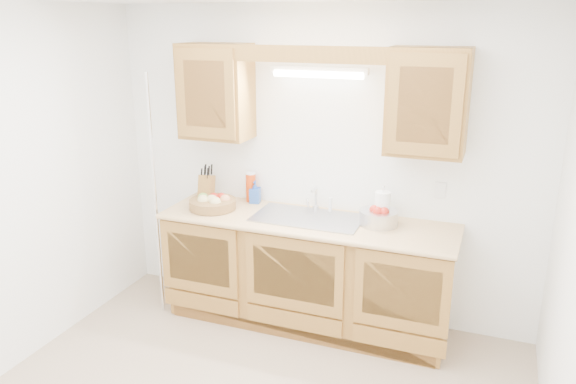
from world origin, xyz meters
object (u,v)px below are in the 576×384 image
at_px(paper_towel, 382,208).
at_px(knife_block, 206,187).
at_px(fruit_basket, 213,203).
at_px(apple_bowl, 379,216).

bearing_deg(paper_towel, knife_block, 178.61).
relative_size(fruit_basket, paper_towel, 1.46).
bearing_deg(apple_bowl, fruit_basket, -175.19).
distance_m(knife_block, paper_towel, 1.51).
relative_size(knife_block, paper_towel, 1.07).
distance_m(paper_towel, apple_bowl, 0.07).
bearing_deg(knife_block, apple_bowl, -11.14).
bearing_deg(apple_bowl, paper_towel, 64.68).
xyz_separation_m(fruit_basket, apple_bowl, (1.34, 0.11, 0.01)).
distance_m(fruit_basket, paper_towel, 1.37).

